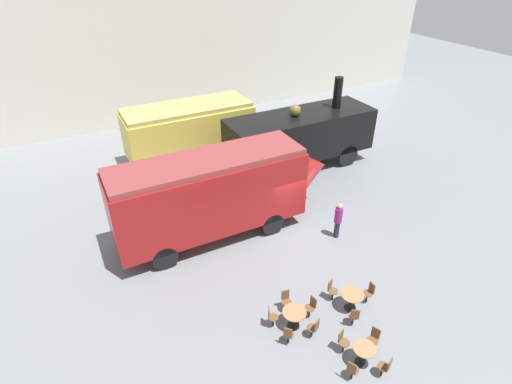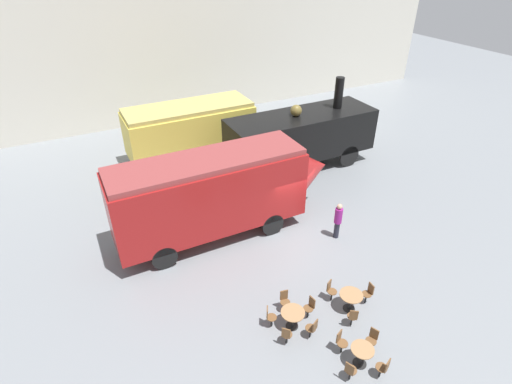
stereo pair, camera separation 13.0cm
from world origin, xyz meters
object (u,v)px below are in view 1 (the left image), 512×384
(streamlined_locomotive, at_px, (224,189))
(visitor_person, at_px, (338,219))
(cafe_table_near, at_px, (294,315))
(cafe_table_mid, at_px, (352,297))
(steam_locomotive, at_px, (300,134))
(cafe_table_far, at_px, (364,352))
(cafe_chair_0, at_px, (314,327))
(passenger_coach_vintage, at_px, (189,129))

(streamlined_locomotive, xyz_separation_m, visitor_person, (4.26, -2.65, -1.30))
(cafe_table_near, height_order, cafe_table_mid, cafe_table_mid)
(steam_locomotive, bearing_deg, cafe_table_near, -123.29)
(cafe_table_near, relative_size, cafe_table_mid, 0.98)
(cafe_table_far, xyz_separation_m, cafe_chair_0, (-0.81, 1.51, -0.03))
(steam_locomotive, relative_size, cafe_table_far, 11.69)
(passenger_coach_vintage, xyz_separation_m, visitor_person, (3.27, -10.16, -1.08))
(steam_locomotive, bearing_deg, passenger_coach_vintage, 145.94)
(passenger_coach_vintage, xyz_separation_m, streamlined_locomotive, (-0.99, -7.51, 0.22))
(steam_locomotive, xyz_separation_m, cafe_chair_0, (-6.14, -10.58, -1.53))
(steam_locomotive, distance_m, cafe_table_near, 11.90)
(cafe_table_near, bearing_deg, streamlined_locomotive, 89.19)
(cafe_chair_0, distance_m, visitor_person, 5.73)
(visitor_person, bearing_deg, cafe_table_far, -119.74)
(passenger_coach_vintage, distance_m, cafe_chair_0, 14.34)
(passenger_coach_vintage, xyz_separation_m, cafe_table_near, (-1.07, -13.53, -1.50))
(cafe_table_mid, bearing_deg, cafe_chair_0, -166.97)
(streamlined_locomotive, bearing_deg, cafe_table_far, -82.57)
(streamlined_locomotive, relative_size, cafe_table_far, 13.81)
(cafe_table_near, bearing_deg, cafe_table_far, -62.37)
(cafe_table_far, bearing_deg, visitor_person, 60.26)
(streamlined_locomotive, xyz_separation_m, cafe_chair_0, (0.26, -6.72, -1.76))
(steam_locomotive, height_order, visitor_person, steam_locomotive)
(passenger_coach_vintage, bearing_deg, cafe_table_mid, -85.07)
(cafe_table_mid, xyz_separation_m, cafe_table_far, (-1.10, -1.95, -0.02))
(steam_locomotive, bearing_deg, cafe_table_far, -113.77)
(streamlined_locomotive, height_order, cafe_table_mid, streamlined_locomotive)
(passenger_coach_vintage, height_order, visitor_person, passenger_coach_vintage)
(cafe_chair_0, bearing_deg, visitor_person, -70.47)
(passenger_coach_vintage, distance_m, cafe_table_near, 13.65)
(steam_locomotive, height_order, cafe_table_far, steam_locomotive)
(cafe_table_near, bearing_deg, visitor_person, 37.74)
(steam_locomotive, height_order, cafe_table_mid, steam_locomotive)
(cafe_table_far, bearing_deg, cafe_table_mid, 60.50)
(cafe_table_far, height_order, visitor_person, visitor_person)
(streamlined_locomotive, relative_size, cafe_table_near, 12.23)
(passenger_coach_vintage, relative_size, cafe_table_near, 8.84)
(passenger_coach_vintage, xyz_separation_m, cafe_table_far, (0.09, -15.74, -1.51))
(visitor_person, bearing_deg, passenger_coach_vintage, 107.84)
(steam_locomotive, bearing_deg, cafe_chair_0, -120.12)
(steam_locomotive, relative_size, cafe_table_mid, 10.20)
(streamlined_locomotive, xyz_separation_m, cafe_table_mid, (2.18, -6.28, -1.71))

